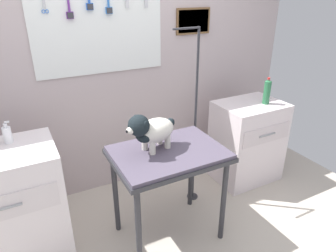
# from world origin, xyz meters

# --- Properties ---
(rear_wall_panel) EXTENTS (4.00, 0.11, 2.30)m
(rear_wall_panel) POSITION_xyz_m (0.00, 1.28, 1.16)
(rear_wall_panel) COLOR #BAA8A9
(rear_wall_panel) RESTS_ON ground
(grooming_table) EXTENTS (0.87, 0.62, 0.82)m
(grooming_table) POSITION_xyz_m (0.05, 0.30, 0.73)
(grooming_table) COLOR #2D2D33
(grooming_table) RESTS_ON ground
(grooming_arm) EXTENTS (0.29, 0.11, 1.68)m
(grooming_arm) POSITION_xyz_m (0.49, 0.63, 0.79)
(grooming_arm) COLOR #2D2D33
(grooming_arm) RESTS_ON ground
(dog) EXTENTS (0.44, 0.27, 0.32)m
(dog) POSITION_xyz_m (-0.07, 0.36, 1.00)
(dog) COLOR silver
(dog) RESTS_ON grooming_table
(counter_left) EXTENTS (0.80, 0.58, 0.94)m
(counter_left) POSITION_xyz_m (-1.13, 0.65, 0.47)
(counter_left) COLOR silver
(counter_left) RESTS_ON ground
(cabinet_right) EXTENTS (0.68, 0.54, 0.88)m
(cabinet_right) POSITION_xyz_m (1.22, 0.69, 0.44)
(cabinet_right) COLOR silver
(cabinet_right) RESTS_ON ground
(shampoo_bottle) EXTENTS (0.06, 0.06, 0.17)m
(shampoo_bottle) POSITION_xyz_m (-1.02, 0.77, 1.00)
(shampoo_bottle) COLOR white
(shampoo_bottle) RESTS_ON counter_left
(soda_bottle) EXTENTS (0.07, 0.07, 0.27)m
(soda_bottle) POSITION_xyz_m (1.34, 0.62, 1.01)
(soda_bottle) COLOR #2A6C42
(soda_bottle) RESTS_ON cabinet_right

